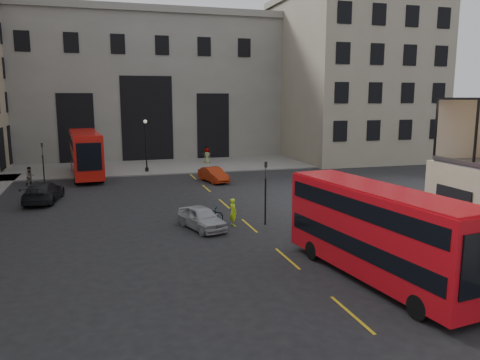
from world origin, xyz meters
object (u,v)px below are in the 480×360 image
object	(u,v)px
bicycle	(208,214)
cyclist	(233,212)
bus_near	(377,229)
bus_far	(85,152)
car_c	(43,192)
traffic_light_near	(266,185)
pedestrian_d	(207,156)
pedestrian_c	(207,154)
street_lamp_b	(146,149)
traffic_light_far	(43,159)
car_b	(214,175)
pedestrian_b	(96,160)
pedestrian_a	(30,176)
car_a	(202,218)

from	to	relation	value
bicycle	cyclist	distance (m)	1.82
cyclist	bus_near	bearing A→B (deg)	-174.04
bus_far	car_c	xyz separation A→B (m)	(-2.65, -10.65, -1.68)
bus_far	traffic_light_near	bearing A→B (deg)	-62.76
pedestrian_d	pedestrian_c	bearing A→B (deg)	-48.16
car_c	street_lamp_b	bearing A→B (deg)	-118.13
traffic_light_far	car_b	distance (m)	14.43
traffic_light_far	pedestrian_d	bearing A→B (deg)	32.64
bus_near	bicycle	size ratio (longest dim) A/B	5.31
cyclist	pedestrian_c	size ratio (longest dim) A/B	0.92
bicycle	pedestrian_b	distance (m)	25.37
pedestrian_a	bus_far	bearing A→B (deg)	13.31
bus_far	pedestrian_c	world-z (taller)	bus_far
cyclist	pedestrian_d	size ratio (longest dim) A/B	0.89
cyclist	pedestrian_b	world-z (taller)	pedestrian_b
pedestrian_c	pedestrian_d	xyz separation A→B (m)	(-0.31, -1.62, 0.02)
car_c	pedestrian_c	distance (m)	23.83
traffic_light_near	bicycle	distance (m)	4.03
car_b	pedestrian_d	world-z (taller)	pedestrian_d
bus_near	pedestrian_d	size ratio (longest dim) A/B	5.44
pedestrian_c	car_b	bearing A→B (deg)	79.45
cyclist	pedestrian_a	world-z (taller)	cyclist
pedestrian_c	bus_far	bearing A→B (deg)	26.97
traffic_light_near	street_lamp_b	world-z (taller)	street_lamp_b
traffic_light_far	pedestrian_c	xyz separation A→B (m)	(16.51, 12.00, -1.52)
street_lamp_b	car_b	bearing A→B (deg)	-53.55
pedestrian_c	car_a	bearing A→B (deg)	76.26
car_a	car_c	xyz separation A→B (m)	(-9.61, 10.17, 0.08)
pedestrian_a	pedestrian_d	bearing A→B (deg)	2.39
car_b	pedestrian_a	bearing A→B (deg)	157.55
bicycle	bus_far	bearing A→B (deg)	45.83
traffic_light_near	traffic_light_far	size ratio (longest dim) A/B	1.00
street_lamp_b	pedestrian_d	size ratio (longest dim) A/B	2.89
bicycle	pedestrian_b	bearing A→B (deg)	39.84
bicycle	pedestrian_a	bearing A→B (deg)	61.73
bus_near	pedestrian_c	xyz separation A→B (m)	(1.01, 37.43, -1.30)
car_b	car_c	size ratio (longest dim) A/B	0.77
street_lamp_b	pedestrian_a	world-z (taller)	street_lamp_b
pedestrian_b	pedestrian_c	size ratio (longest dim) A/B	1.03
car_b	pedestrian_c	xyz separation A→B (m)	(2.23, 13.14, 0.25)
car_c	pedestrian_a	xyz separation A→B (m)	(-1.84, 7.15, 0.07)
street_lamp_b	pedestrian_c	distance (m)	9.73
bus_far	pedestrian_b	world-z (taller)	bus_far
pedestrian_a	street_lamp_b	bearing A→B (deg)	-0.81
traffic_light_far	pedestrian_b	bearing A→B (deg)	68.02
car_c	pedestrian_b	xyz separation A→B (m)	(3.50, 15.73, 0.18)
bus_near	pedestrian_b	distance (m)	37.29
car_c	pedestrian_a	distance (m)	7.38
pedestrian_a	pedestrian_c	bearing A→B (deg)	6.01
car_b	bus_far	bearing A→B (deg)	138.15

